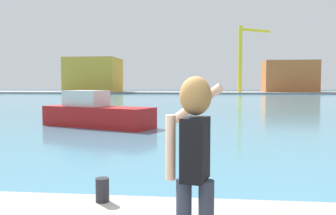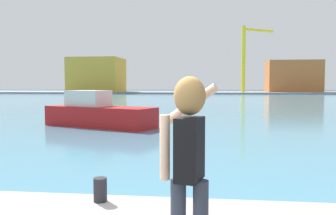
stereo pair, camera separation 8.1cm
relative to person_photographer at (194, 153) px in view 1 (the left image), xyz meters
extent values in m
plane|color=#334751|center=(-1.06, 50.01, -1.73)|extent=(220.00, 220.00, 0.00)
cube|color=teal|center=(-1.06, 52.01, -1.72)|extent=(140.00, 100.00, 0.02)
cube|color=gray|center=(-1.06, 92.01, -1.53)|extent=(140.00, 20.00, 0.40)
cube|color=black|center=(0.01, 0.00, 0.03)|extent=(0.27, 0.38, 0.56)
sphere|color=#E0B293|center=(0.01, 0.00, 0.49)|extent=(0.22, 0.22, 0.22)
ellipsoid|color=olive|center=(0.01, -0.02, 0.50)|extent=(0.28, 0.26, 0.34)
cylinder|color=#E0B293|center=(-0.21, 0.00, 0.04)|extent=(0.09, 0.09, 0.58)
cylinder|color=#E0B293|center=(0.01, 0.22, 0.41)|extent=(0.53, 0.19, 0.40)
cube|color=black|center=(0.03, 0.34, 0.58)|extent=(0.03, 0.07, 0.14)
cylinder|color=black|center=(-1.35, 1.70, -0.89)|extent=(0.19, 0.19, 0.34)
cube|color=#B21919|center=(-5.76, 15.64, -1.16)|extent=(6.70, 4.27, 1.11)
cube|color=silver|center=(-6.50, 15.95, -0.16)|extent=(2.64, 2.21, 0.88)
cube|color=gold|center=(-29.67, 89.36, 3.17)|extent=(13.31, 11.90, 9.00)
cube|color=#B26633|center=(22.22, 92.34, 2.75)|extent=(13.40, 8.20, 8.16)
cylinder|color=yellow|center=(9.05, 88.60, 7.08)|extent=(1.00, 1.00, 16.82)
cylinder|color=yellow|center=(13.05, 91.19, 14.69)|extent=(8.39, 5.76, 0.70)
camera|label=1|loc=(0.09, -3.09, 0.60)|focal=37.61mm
camera|label=2|loc=(0.17, -3.08, 0.60)|focal=37.61mm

